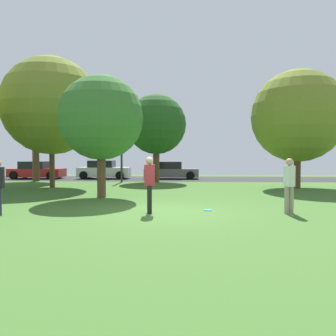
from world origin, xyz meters
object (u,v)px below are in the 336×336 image
object	(u,v)px
person_catcher	(149,182)
frisbee_disc	(208,210)
parked_car_white	(104,170)
parked_car_red	(36,171)
maple_tree_near	(51,106)
maple_tree_far	(35,108)
parked_car_grey	(171,171)
street_lamp_post	(122,150)
oak_tree_right	(101,118)
oak_tree_center	(298,116)
person_bystander	(289,183)
birch_tree_lone	(156,125)

from	to	relation	value
person_catcher	frisbee_disc	distance (m)	2.18
parked_car_white	parked_car_red	bearing A→B (deg)	-177.21
maple_tree_near	person_catcher	xyz separation A→B (m)	(6.53, -8.34, -3.68)
maple_tree_far	maple_tree_near	world-z (taller)	maple_tree_far
parked_car_grey	street_lamp_post	world-z (taller)	street_lamp_post
person_catcher	street_lamp_post	xyz separation A→B (m)	(-3.31, 12.49, 1.27)
frisbee_disc	parked_car_white	bearing A→B (deg)	115.29
maple_tree_far	person_catcher	world-z (taller)	maple_tree_far
oak_tree_right	oak_tree_center	bearing A→B (deg)	25.59
person_bystander	birch_tree_lone	bearing A→B (deg)	8.85
person_catcher	oak_tree_right	bearing A→B (deg)	-66.76
maple_tree_far	parked_car_red	xyz separation A→B (m)	(-1.23, 2.74, -4.66)
oak_tree_right	street_lamp_post	xyz separation A→B (m)	(-0.78, 8.53, -1.19)
parked_car_grey	person_catcher	bearing A→B (deg)	-89.84
oak_tree_right	parked_car_white	size ratio (longest dim) A/B	1.29
birch_tree_lone	parked_car_grey	bearing A→B (deg)	75.41
frisbee_disc	maple_tree_far	bearing A→B (deg)	132.71
person_catcher	parked_car_red	xyz separation A→B (m)	(-10.95, 15.90, -0.35)
maple_tree_near	parked_car_red	world-z (taller)	maple_tree_near
maple_tree_far	parked_car_grey	bearing A→B (deg)	17.98
frisbee_disc	parked_car_white	xyz separation A→B (m)	(-7.34, 15.54, 0.66)
birch_tree_lone	oak_tree_right	world-z (taller)	birch_tree_lone
oak_tree_center	maple_tree_far	bearing A→B (deg)	165.46
person_bystander	person_catcher	bearing A→B (deg)	78.89
maple_tree_far	parked_car_white	size ratio (longest dim) A/B	1.89
parked_car_white	maple_tree_near	bearing A→B (deg)	-97.56
street_lamp_post	oak_tree_center	bearing A→B (deg)	-19.36
parked_car_grey	person_bystander	bearing A→B (deg)	-74.80
frisbee_disc	parked_car_red	distance (m)	19.94
oak_tree_center	street_lamp_post	size ratio (longest dim) A/B	1.47
person_bystander	parked_car_red	size ratio (longest dim) A/B	0.40
oak_tree_right	parked_car_grey	world-z (taller)	oak_tree_right
person_bystander	parked_car_grey	bearing A→B (deg)	1.60
oak_tree_center	person_bystander	size ratio (longest dim) A/B	3.87
birch_tree_lone	maple_tree_near	world-z (taller)	maple_tree_near
person_bystander	parked_car_grey	xyz separation A→B (m)	(-4.38, 16.11, -0.32)
parked_car_white	parked_car_grey	xyz separation A→B (m)	(5.44, 0.13, -0.04)
birch_tree_lone	parked_car_grey	xyz separation A→B (m)	(0.88, 3.39, -3.40)
person_catcher	parked_car_white	bearing A→B (deg)	-80.62
oak_tree_right	person_bystander	distance (m)	8.21
person_bystander	frisbee_disc	bearing A→B (deg)	66.31
birch_tree_lone	street_lamp_post	bearing A→B (deg)	-169.84
oak_tree_center	maple_tree_near	distance (m)	13.96
oak_tree_center	street_lamp_post	distance (m)	11.51
street_lamp_post	frisbee_disc	bearing A→B (deg)	-66.48
parked_car_white	person_catcher	bearing A→B (deg)	-71.25
maple_tree_near	frisbee_disc	world-z (taller)	maple_tree_near
birch_tree_lone	person_catcher	bearing A→B (deg)	-85.89
person_catcher	parked_car_red	world-z (taller)	person_catcher
person_catcher	parked_car_red	bearing A→B (deg)	-64.83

